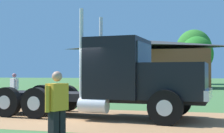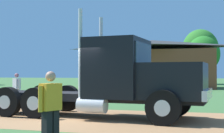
# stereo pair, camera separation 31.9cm
# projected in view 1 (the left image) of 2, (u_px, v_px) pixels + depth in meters

# --- Properties ---
(ground_plane) EXTENTS (200.00, 200.00, 0.00)m
(ground_plane) POSITION_uv_depth(u_px,v_px,m) (74.00, 118.00, 12.00)
(ground_plane) COLOR #3F6A37
(dirt_track) EXTENTS (120.00, 5.68, 0.01)m
(dirt_track) POSITION_uv_depth(u_px,v_px,m) (74.00, 118.00, 12.00)
(dirt_track) COLOR #A3744B
(dirt_track) RESTS_ON ground_plane
(truck_foreground_white) EXTENTS (8.36, 3.29, 3.90)m
(truck_foreground_white) POSITION_uv_depth(u_px,v_px,m) (124.00, 80.00, 11.94)
(truck_foreground_white) COLOR black
(truck_foreground_white) RESTS_ON ground_plane
(visitor_walking_mid) EXTENTS (0.41, 0.60, 1.67)m
(visitor_walking_mid) POSITION_uv_depth(u_px,v_px,m) (57.00, 107.00, 7.10)
(visitor_walking_mid) COLOR gold
(visitor_walking_mid) RESTS_ON ground_plane
(visitor_far_side) EXTENTS (0.56, 0.46, 1.63)m
(visitor_far_side) POSITION_uv_depth(u_px,v_px,m) (14.00, 88.00, 16.84)
(visitor_far_side) COLOR silver
(visitor_far_side) RESTS_ON ground_plane
(shed_building) EXTENTS (14.67, 8.17, 5.46)m
(shed_building) POSITION_uv_depth(u_px,v_px,m) (147.00, 65.00, 37.99)
(shed_building) COLOR brown
(shed_building) RESTS_ON ground_plane
(tree_mid) EXTENTS (3.93, 3.93, 6.89)m
(tree_mid) POSITION_uv_depth(u_px,v_px,m) (92.00, 55.00, 54.16)
(tree_mid) COLOR #513823
(tree_mid) RESTS_ON ground_plane
(tree_right) EXTENTS (4.79, 4.79, 7.11)m
(tree_right) POSITION_uv_depth(u_px,v_px,m) (197.00, 54.00, 48.54)
(tree_right) COLOR #513823
(tree_right) RESTS_ON ground_plane
(tree_far_right) EXTENTS (5.44, 5.44, 8.41)m
(tree_far_right) POSITION_uv_depth(u_px,v_px,m) (194.00, 49.00, 50.80)
(tree_far_right) COLOR #513823
(tree_far_right) RESTS_ON ground_plane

